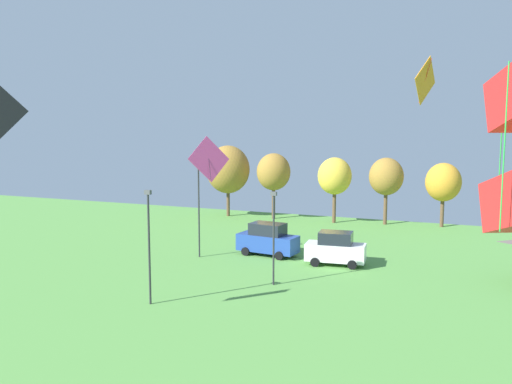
{
  "coord_description": "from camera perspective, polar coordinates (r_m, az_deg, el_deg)",
  "views": [
    {
      "loc": [
        3.18,
        3.29,
        9.7
      ],
      "look_at": [
        -1.68,
        15.06,
        8.15
      ],
      "focal_mm": 38.0,
      "sensor_mm": 36.0,
      "label": 1
    }
  ],
  "objects": [
    {
      "name": "treeline_tree_1",
      "position": [
        56.87,
        1.86,
        2.11
      ],
      "size": [
        3.55,
        3.55,
        6.93
      ],
      "color": "brown",
      "rests_on": "ground"
    },
    {
      "name": "parked_car_leftmost",
      "position": [
        41.04,
        1.24,
        -5.03
      ],
      "size": [
        4.77,
        2.38,
        2.47
      ],
      "rotation": [
        0.0,
        0.0,
        -0.12
      ],
      "color": "#234299",
      "rests_on": "ground"
    },
    {
      "name": "light_post_1",
      "position": [
        33.08,
        1.87,
        -4.27
      ],
      "size": [
        0.36,
        0.2,
        5.79
      ],
      "color": "#2D2D33",
      "rests_on": "ground"
    },
    {
      "name": "treeline_tree_2",
      "position": [
        55.01,
        8.28,
        1.65
      ],
      "size": [
        3.4,
        3.4,
        6.63
      ],
      "color": "brown",
      "rests_on": "ground"
    },
    {
      "name": "kite_flying_0",
      "position": [
        38.57,
        -4.98,
        3.48
      ],
      "size": [
        1.88,
        2.82,
        3.25
      ],
      "color": "#E54C93"
    },
    {
      "name": "light_post_2",
      "position": [
        40.26,
        -6.04,
        -1.4
      ],
      "size": [
        0.36,
        0.2,
        7.0
      ],
      "color": "#2D2D33",
      "rests_on": "ground"
    },
    {
      "name": "treeline_tree_4",
      "position": [
        55.22,
        19.11,
        0.96
      ],
      "size": [
        3.39,
        3.39,
        6.23
      ],
      "color": "brown",
      "rests_on": "ground"
    },
    {
      "name": "kite_flying_2",
      "position": [
        30.97,
        17.39,
        11.11
      ],
      "size": [
        0.83,
        2.53,
        2.61
      ],
      "color": "orange"
    },
    {
      "name": "parked_car_second_from_left",
      "position": [
        38.65,
        8.37,
        -5.93
      ],
      "size": [
        4.3,
        2.29,
        2.37
      ],
      "rotation": [
        0.0,
        0.0,
        0.1
      ],
      "color": "silver",
      "rests_on": "ground"
    },
    {
      "name": "treeline_tree_3",
      "position": [
        55.03,
        13.55,
        1.57
      ],
      "size": [
        3.38,
        3.38,
        6.66
      ],
      "color": "brown",
      "rests_on": "ground"
    },
    {
      "name": "light_post_3",
      "position": [
        30.02,
        -11.2,
        -5.03
      ],
      "size": [
        0.36,
        0.2,
        6.32
      ],
      "color": "#2D2D33",
      "rests_on": "ground"
    },
    {
      "name": "treeline_tree_0",
      "position": [
        58.64,
        -2.97,
        2.38
      ],
      "size": [
        4.71,
        4.71,
        7.68
      ],
      "color": "brown",
      "rests_on": "ground"
    }
  ]
}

